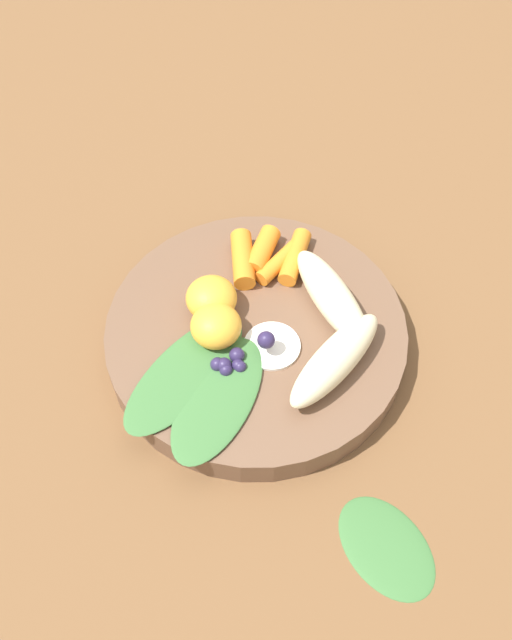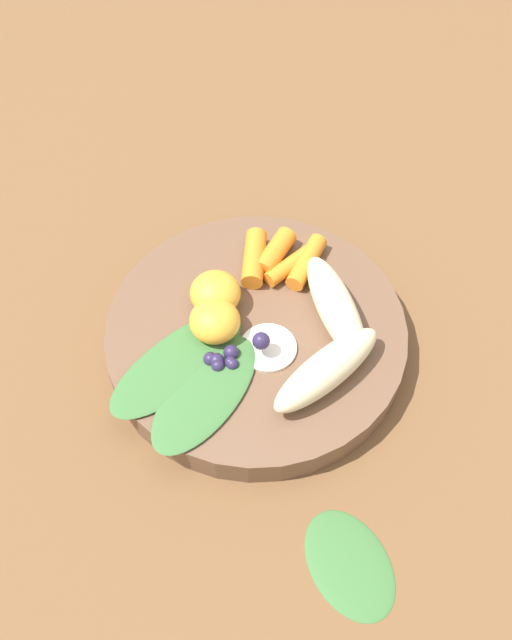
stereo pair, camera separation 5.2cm
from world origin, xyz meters
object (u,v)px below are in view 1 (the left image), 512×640
(banana_peeled_left, at_px, (333,300))
(orange_segment_near, at_px, (216,327))
(banana_peeled_right, at_px, (335,360))
(kale_leaf_stray, at_px, (387,546))
(bowl, at_px, (256,336))

(banana_peeled_left, height_order, orange_segment_near, same)
(banana_peeled_right, height_order, kale_leaf_stray, banana_peeled_right)
(banana_peeled_left, bearing_deg, banana_peeled_right, 151.63)
(bowl, distance_m, banana_peeled_left, 0.07)
(bowl, distance_m, banana_peeled_right, 0.08)
(orange_segment_near, bearing_deg, bowl, 91.01)
(banana_peeled_right, bearing_deg, bowl, 95.84)
(bowl, height_order, banana_peeled_left, banana_peeled_left)
(banana_peeled_left, relative_size, kale_leaf_stray, 1.28)
(banana_peeled_left, height_order, banana_peeled_right, same)
(bowl, xyz_separation_m, orange_segment_near, (0.00, -0.03, 0.03))
(bowl, relative_size, kale_leaf_stray, 2.98)
(banana_peeled_left, xyz_separation_m, orange_segment_near, (-0.00, -0.10, 0.00))
(banana_peeled_right, relative_size, kale_leaf_stray, 1.28)
(banana_peeled_right, xyz_separation_m, kale_leaf_stray, (0.14, -0.01, -0.04))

